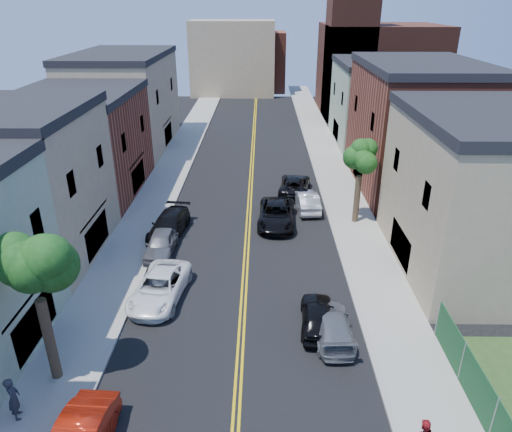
{
  "coord_description": "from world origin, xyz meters",
  "views": [
    {
      "loc": [
        0.95,
        -1.63,
        15.07
      ],
      "look_at": [
        0.61,
        26.74,
        2.0
      ],
      "focal_mm": 33.05,
      "sensor_mm": 36.0,
      "label": 1
    }
  ],
  "objects_px": {
    "grey_car_left": "(161,243)",
    "pedestrian_left": "(14,398)",
    "silver_car_right": "(307,201)",
    "white_pickup": "(160,287)",
    "grey_car_right": "(332,325)",
    "black_car_right": "(318,316)",
    "dark_car_right_far": "(295,185)",
    "black_car_left": "(169,224)",
    "black_suv_lane": "(276,214)"
  },
  "relations": [
    {
      "from": "grey_car_right",
      "to": "pedestrian_left",
      "type": "height_order",
      "value": "pedestrian_left"
    },
    {
      "from": "silver_car_right",
      "to": "pedestrian_left",
      "type": "distance_m",
      "value": 24.43
    },
    {
      "from": "grey_car_left",
      "to": "silver_car_right",
      "type": "bearing_deg",
      "value": 36.08
    },
    {
      "from": "black_suv_lane",
      "to": "pedestrian_left",
      "type": "height_order",
      "value": "pedestrian_left"
    },
    {
      "from": "grey_car_left",
      "to": "black_car_right",
      "type": "distance_m",
      "value": 11.94
    },
    {
      "from": "silver_car_right",
      "to": "black_suv_lane",
      "type": "bearing_deg",
      "value": 43.15
    },
    {
      "from": "grey_car_left",
      "to": "pedestrian_left",
      "type": "relative_size",
      "value": 2.29
    },
    {
      "from": "white_pickup",
      "to": "silver_car_right",
      "type": "xyz_separation_m",
      "value": [
        9.11,
        12.32,
        -0.0
      ]
    },
    {
      "from": "silver_car_right",
      "to": "black_suv_lane",
      "type": "height_order",
      "value": "black_suv_lane"
    },
    {
      "from": "black_car_left",
      "to": "grey_car_left",
      "type": "bearing_deg",
      "value": -82.69
    },
    {
      "from": "dark_car_right_far",
      "to": "pedestrian_left",
      "type": "bearing_deg",
      "value": 70.36
    },
    {
      "from": "dark_car_right_far",
      "to": "black_suv_lane",
      "type": "bearing_deg",
      "value": 81.81
    },
    {
      "from": "white_pickup",
      "to": "dark_car_right_far",
      "type": "xyz_separation_m",
      "value": [
        8.39,
        15.79,
        -0.0
      ]
    },
    {
      "from": "grey_car_right",
      "to": "silver_car_right",
      "type": "height_order",
      "value": "silver_car_right"
    },
    {
      "from": "black_car_left",
      "to": "black_car_right",
      "type": "distance_m",
      "value": 13.87
    },
    {
      "from": "black_car_left",
      "to": "dark_car_right_far",
      "type": "bearing_deg",
      "value": 47.7
    },
    {
      "from": "black_suv_lane",
      "to": "white_pickup",
      "type": "bearing_deg",
      "value": -121.6
    },
    {
      "from": "white_pickup",
      "to": "pedestrian_left",
      "type": "distance_m",
      "value": 9.21
    },
    {
      "from": "grey_car_left",
      "to": "black_car_right",
      "type": "height_order",
      "value": "grey_car_left"
    },
    {
      "from": "black_car_left",
      "to": "grey_car_right",
      "type": "xyz_separation_m",
      "value": [
        9.92,
        -10.95,
        -0.09
      ]
    },
    {
      "from": "white_pickup",
      "to": "grey_car_left",
      "type": "relative_size",
      "value": 1.22
    },
    {
      "from": "silver_car_right",
      "to": "grey_car_right",
      "type": "bearing_deg",
      "value": 84.99
    },
    {
      "from": "grey_car_left",
      "to": "silver_car_right",
      "type": "distance_m",
      "value": 12.36
    },
    {
      "from": "grey_car_right",
      "to": "dark_car_right_far",
      "type": "xyz_separation_m",
      "value": [
        -0.62,
        18.86,
        0.08
      ]
    },
    {
      "from": "grey_car_left",
      "to": "grey_car_right",
      "type": "bearing_deg",
      "value": -39.19
    },
    {
      "from": "dark_car_right_far",
      "to": "pedestrian_left",
      "type": "height_order",
      "value": "pedestrian_left"
    },
    {
      "from": "black_car_right",
      "to": "pedestrian_left",
      "type": "bearing_deg",
      "value": 29.69
    },
    {
      "from": "grey_car_left",
      "to": "dark_car_right_far",
      "type": "height_order",
      "value": "grey_car_left"
    },
    {
      "from": "pedestrian_left",
      "to": "silver_car_right",
      "type": "bearing_deg",
      "value": -57.17
    },
    {
      "from": "black_car_right",
      "to": "silver_car_right",
      "type": "relative_size",
      "value": 0.92
    },
    {
      "from": "grey_car_left",
      "to": "pedestrian_left",
      "type": "xyz_separation_m",
      "value": [
        -3.06,
        -13.39,
        0.36
      ]
    },
    {
      "from": "black_car_right",
      "to": "pedestrian_left",
      "type": "height_order",
      "value": "pedestrian_left"
    },
    {
      "from": "black_car_right",
      "to": "pedestrian_left",
      "type": "distance_m",
      "value": 13.69
    },
    {
      "from": "grey_car_left",
      "to": "black_car_left",
      "type": "relative_size",
      "value": 0.85
    },
    {
      "from": "silver_car_right",
      "to": "dark_car_right_far",
      "type": "xyz_separation_m",
      "value": [
        -0.72,
        3.47,
        -0.0
      ]
    },
    {
      "from": "black_car_left",
      "to": "black_car_right",
      "type": "bearing_deg",
      "value": -40.59
    },
    {
      "from": "dark_car_right_far",
      "to": "white_pickup",
      "type": "bearing_deg",
      "value": 69.52
    },
    {
      "from": "black_car_right",
      "to": "silver_car_right",
      "type": "bearing_deg",
      "value": -88.59
    },
    {
      "from": "black_car_left",
      "to": "silver_car_right",
      "type": "height_order",
      "value": "black_car_left"
    },
    {
      "from": "white_pickup",
      "to": "black_suv_lane",
      "type": "xyz_separation_m",
      "value": [
        6.66,
        9.62,
        0.04
      ]
    },
    {
      "from": "white_pickup",
      "to": "silver_car_right",
      "type": "height_order",
      "value": "same"
    },
    {
      "from": "grey_car_left",
      "to": "black_car_right",
      "type": "bearing_deg",
      "value": -38.65
    },
    {
      "from": "silver_car_right",
      "to": "black_suv_lane",
      "type": "distance_m",
      "value": 3.65
    },
    {
      "from": "white_pickup",
      "to": "grey_car_left",
      "type": "height_order",
      "value": "grey_car_left"
    },
    {
      "from": "white_pickup",
      "to": "grey_car_right",
      "type": "bearing_deg",
      "value": -11.47
    },
    {
      "from": "grey_car_right",
      "to": "black_suv_lane",
      "type": "distance_m",
      "value": 12.9
    },
    {
      "from": "silver_car_right",
      "to": "pedestrian_left",
      "type": "relative_size",
      "value": 2.35
    },
    {
      "from": "grey_car_left",
      "to": "silver_car_right",
      "type": "height_order",
      "value": "grey_car_left"
    },
    {
      "from": "silver_car_right",
      "to": "pedestrian_left",
      "type": "height_order",
      "value": "pedestrian_left"
    },
    {
      "from": "grey_car_left",
      "to": "dark_car_right_far",
      "type": "bearing_deg",
      "value": 49.25
    }
  ]
}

